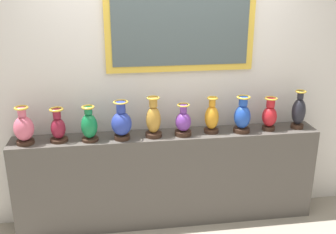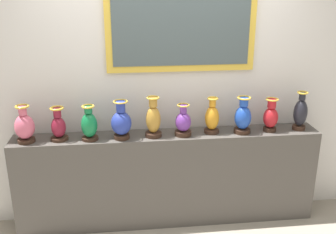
{
  "view_description": "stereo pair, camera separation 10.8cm",
  "coord_description": "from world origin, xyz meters",
  "px_view_note": "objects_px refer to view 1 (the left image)",
  "views": [
    {
      "loc": [
        -0.51,
        -3.42,
        2.31
      ],
      "look_at": [
        0.0,
        0.0,
        1.11
      ],
      "focal_mm": 42.0,
      "sensor_mm": 36.0,
      "label": 1
    },
    {
      "loc": [
        -0.4,
        -3.44,
        2.31
      ],
      "look_at": [
        0.0,
        0.0,
        1.11
      ],
      "focal_mm": 42.0,
      "sensor_mm": 36.0,
      "label": 2
    }
  ],
  "objects_px": {
    "vase_burgundy": "(58,128)",
    "vase_violet": "(183,123)",
    "vase_ochre": "(153,120)",
    "vase_sapphire": "(242,117)",
    "vase_amber": "(212,118)",
    "vase_rose": "(24,128)",
    "vase_cobalt": "(121,123)",
    "vase_onyx": "(299,112)",
    "vase_emerald": "(89,126)",
    "vase_crimson": "(270,116)"
  },
  "relations": [
    {
      "from": "vase_amber",
      "to": "vase_sapphire",
      "type": "relative_size",
      "value": 0.99
    },
    {
      "from": "vase_emerald",
      "to": "vase_sapphire",
      "type": "xyz_separation_m",
      "value": [
        1.43,
        0.01,
        0.01
      ]
    },
    {
      "from": "vase_crimson",
      "to": "vase_onyx",
      "type": "bearing_deg",
      "value": 1.52
    },
    {
      "from": "vase_violet",
      "to": "vase_onyx",
      "type": "distance_m",
      "value": 1.15
    },
    {
      "from": "vase_cobalt",
      "to": "vase_violet",
      "type": "distance_m",
      "value": 0.57
    },
    {
      "from": "vase_amber",
      "to": "vase_onyx",
      "type": "xyz_separation_m",
      "value": [
        0.87,
        -0.01,
        0.02
      ]
    },
    {
      "from": "vase_violet",
      "to": "vase_rose",
      "type": "bearing_deg",
      "value": -179.95
    },
    {
      "from": "vase_emerald",
      "to": "vase_onyx",
      "type": "bearing_deg",
      "value": 0.87
    },
    {
      "from": "vase_burgundy",
      "to": "vase_violet",
      "type": "xyz_separation_m",
      "value": [
        1.14,
        -0.02,
        -0.01
      ]
    },
    {
      "from": "vase_ochre",
      "to": "vase_sapphire",
      "type": "relative_size",
      "value": 1.08
    },
    {
      "from": "vase_amber",
      "to": "vase_crimson",
      "type": "xyz_separation_m",
      "value": [
        0.57,
        -0.02,
        -0.0
      ]
    },
    {
      "from": "vase_sapphire",
      "to": "vase_onyx",
      "type": "relative_size",
      "value": 0.93
    },
    {
      "from": "vase_burgundy",
      "to": "vase_sapphire",
      "type": "xyz_separation_m",
      "value": [
        1.71,
        -0.02,
        0.02
      ]
    },
    {
      "from": "vase_amber",
      "to": "vase_cobalt",
      "type": "bearing_deg",
      "value": -177.1
    },
    {
      "from": "vase_rose",
      "to": "vase_onyx",
      "type": "distance_m",
      "value": 2.58
    },
    {
      "from": "vase_violet",
      "to": "vase_burgundy",
      "type": "bearing_deg",
      "value": 179.15
    },
    {
      "from": "vase_burgundy",
      "to": "vase_cobalt",
      "type": "relative_size",
      "value": 0.87
    },
    {
      "from": "vase_emerald",
      "to": "vase_onyx",
      "type": "distance_m",
      "value": 2.01
    },
    {
      "from": "vase_burgundy",
      "to": "vase_violet",
      "type": "bearing_deg",
      "value": -0.85
    },
    {
      "from": "vase_burgundy",
      "to": "vase_ochre",
      "type": "distance_m",
      "value": 0.86
    },
    {
      "from": "vase_cobalt",
      "to": "vase_onyx",
      "type": "distance_m",
      "value": 1.72
    },
    {
      "from": "vase_amber",
      "to": "vase_crimson",
      "type": "relative_size",
      "value": 1.07
    },
    {
      "from": "vase_cobalt",
      "to": "vase_ochre",
      "type": "distance_m",
      "value": 0.29
    },
    {
      "from": "vase_burgundy",
      "to": "vase_violet",
      "type": "height_order",
      "value": "vase_burgundy"
    },
    {
      "from": "vase_rose",
      "to": "vase_crimson",
      "type": "height_order",
      "value": "vase_rose"
    },
    {
      "from": "vase_crimson",
      "to": "vase_onyx",
      "type": "relative_size",
      "value": 0.86
    },
    {
      "from": "vase_emerald",
      "to": "vase_violet",
      "type": "distance_m",
      "value": 0.86
    },
    {
      "from": "vase_ochre",
      "to": "vase_violet",
      "type": "distance_m",
      "value": 0.28
    },
    {
      "from": "vase_sapphire",
      "to": "vase_crimson",
      "type": "bearing_deg",
      "value": 3.04
    },
    {
      "from": "vase_violet",
      "to": "vase_sapphire",
      "type": "height_order",
      "value": "vase_sapphire"
    },
    {
      "from": "vase_burgundy",
      "to": "vase_emerald",
      "type": "distance_m",
      "value": 0.28
    },
    {
      "from": "vase_emerald",
      "to": "vase_ochre",
      "type": "xyz_separation_m",
      "value": [
        0.58,
        0.01,
        0.02
      ]
    },
    {
      "from": "vase_onyx",
      "to": "vase_emerald",
      "type": "bearing_deg",
      "value": -179.13
    },
    {
      "from": "vase_burgundy",
      "to": "vase_ochre",
      "type": "xyz_separation_m",
      "value": [
        0.86,
        -0.01,
        0.03
      ]
    },
    {
      "from": "vase_emerald",
      "to": "vase_sapphire",
      "type": "height_order",
      "value": "vase_sapphire"
    },
    {
      "from": "vase_rose",
      "to": "vase_sapphire",
      "type": "relative_size",
      "value": 0.98
    },
    {
      "from": "vase_sapphire",
      "to": "vase_amber",
      "type": "bearing_deg",
      "value": 174.06
    },
    {
      "from": "vase_violet",
      "to": "vase_amber",
      "type": "height_order",
      "value": "vase_amber"
    },
    {
      "from": "vase_ochre",
      "to": "vase_sapphire",
      "type": "height_order",
      "value": "vase_ochre"
    },
    {
      "from": "vase_sapphire",
      "to": "vase_crimson",
      "type": "xyz_separation_m",
      "value": [
        0.28,
        0.01,
        -0.01
      ]
    },
    {
      "from": "vase_onyx",
      "to": "vase_burgundy",
      "type": "bearing_deg",
      "value": -179.89
    },
    {
      "from": "vase_burgundy",
      "to": "vase_crimson",
      "type": "height_order",
      "value": "vase_crimson"
    },
    {
      "from": "vase_burgundy",
      "to": "vase_amber",
      "type": "distance_m",
      "value": 1.42
    },
    {
      "from": "vase_rose",
      "to": "vase_sapphire",
      "type": "distance_m",
      "value": 2.0
    },
    {
      "from": "vase_cobalt",
      "to": "vase_amber",
      "type": "relative_size",
      "value": 1.03
    },
    {
      "from": "vase_emerald",
      "to": "vase_sapphire",
      "type": "distance_m",
      "value": 1.43
    },
    {
      "from": "vase_rose",
      "to": "vase_amber",
      "type": "height_order",
      "value": "vase_amber"
    },
    {
      "from": "vase_rose",
      "to": "vase_cobalt",
      "type": "xyz_separation_m",
      "value": [
        0.86,
        -0.01,
        0.01
      ]
    },
    {
      "from": "vase_violet",
      "to": "vase_amber",
      "type": "distance_m",
      "value": 0.28
    },
    {
      "from": "vase_crimson",
      "to": "vase_emerald",
      "type": "bearing_deg",
      "value": -179.25
    }
  ]
}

